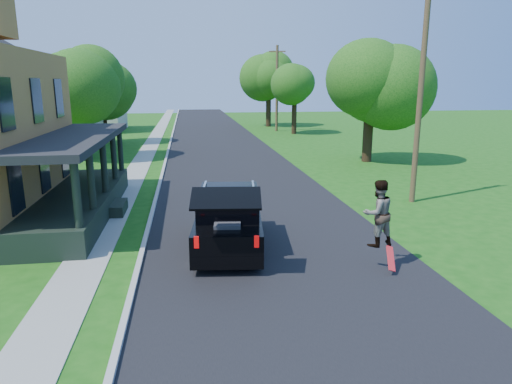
{
  "coord_description": "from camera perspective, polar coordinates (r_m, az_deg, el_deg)",
  "views": [
    {
      "loc": [
        -2.58,
        -11.99,
        5.01
      ],
      "look_at": [
        -0.32,
        3.0,
        1.4
      ],
      "focal_mm": 32.0,
      "sensor_mm": 36.0,
      "label": 1
    }
  ],
  "objects": [
    {
      "name": "neighbor_house_mid",
      "position": [
        37.62,
        -25.94,
        10.84
      ],
      "size": [
        12.78,
        12.78,
        8.3
      ],
      "color": "beige",
      "rests_on": "ground"
    },
    {
      "name": "tree_right_mid",
      "position": [
        46.9,
        4.82,
        13.38
      ],
      "size": [
        4.93,
        4.72,
        7.47
      ],
      "rotation": [
        0.0,
        0.0,
        0.07
      ],
      "color": "black",
      "rests_on": "ground"
    },
    {
      "name": "neighbor_house_far",
      "position": [
        53.13,
        -20.89,
        11.67
      ],
      "size": [
        12.78,
        12.78,
        8.3
      ],
      "color": "beige",
      "rests_on": "ground"
    },
    {
      "name": "front_walk",
      "position": [
        19.91,
        -28.61,
        -2.85
      ],
      "size": [
        6.5,
        1.2,
        0.03
      ],
      "primitive_type": "cube",
      "color": "#989890",
      "rests_on": "ground"
    },
    {
      "name": "tree_right_near",
      "position": [
        30.66,
        14.08,
        13.8
      ],
      "size": [
        7.02,
        6.62,
        8.42
      ],
      "rotation": [
        0.0,
        0.0,
        0.3
      ],
      "color": "black",
      "rests_on": "ground"
    },
    {
      "name": "tree_right_far",
      "position": [
        55.05,
        1.56,
        14.5
      ],
      "size": [
        6.98,
        7.19,
        9.1
      ],
      "rotation": [
        0.0,
        0.0,
        -0.37
      ],
      "color": "black",
      "rests_on": "ground"
    },
    {
      "name": "skateboarder",
      "position": [
        12.89,
        14.99,
        -2.58
      ],
      "size": [
        1.04,
        0.89,
        1.86
      ],
      "rotation": [
        0.0,
        0.0,
        3.37
      ],
      "color": "black",
      "rests_on": "ground"
    },
    {
      "name": "tree_left_far",
      "position": [
        41.66,
        -18.83,
        12.72
      ],
      "size": [
        5.25,
        5.14,
        7.85
      ],
      "rotation": [
        0.0,
        0.0,
        -0.0
      ],
      "color": "black",
      "rests_on": "ground"
    },
    {
      "name": "utility_pole_near",
      "position": [
        20.38,
        19.93,
        12.12
      ],
      "size": [
        1.46,
        0.36,
        9.39
      ],
      "rotation": [
        0.0,
        0.0,
        0.17
      ],
      "color": "#503725",
      "rests_on": "ground"
    },
    {
      "name": "ground",
      "position": [
        13.25,
        3.34,
        -8.84
      ],
      "size": [
        140.0,
        140.0,
        0.0
      ],
      "primitive_type": "plane",
      "color": "#175010",
      "rests_on": "ground"
    },
    {
      "name": "sidewalk",
      "position": [
        32.52,
        -13.84,
        4.16
      ],
      "size": [
        1.3,
        120.0,
        0.03
      ],
      "primitive_type": "cube",
      "color": "#989890",
      "rests_on": "ground"
    },
    {
      "name": "utility_pole_far",
      "position": [
        49.59,
        2.63,
        12.93
      ],
      "size": [
        1.69,
        0.64,
        8.91
      ],
      "rotation": [
        0.0,
        0.0,
        -0.3
      ],
      "color": "#503725",
      "rests_on": "ground"
    },
    {
      "name": "skateboard",
      "position": [
        12.99,
        16.48,
        -8.05
      ],
      "size": [
        0.35,
        0.6,
        0.56
      ],
      "rotation": [
        0.0,
        0.0,
        0.03
      ],
      "color": "red",
      "rests_on": "ground"
    },
    {
      "name": "black_suv",
      "position": [
        14.15,
        -3.43,
        -3.49
      ],
      "size": [
        2.47,
        5.25,
        2.36
      ],
      "rotation": [
        0.0,
        0.0,
        -0.11
      ],
      "color": "black",
      "rests_on": "ground"
    },
    {
      "name": "street",
      "position": [
        32.48,
        -3.93,
        4.5
      ],
      "size": [
        8.0,
        120.0,
        0.02
      ],
      "primitive_type": "cube",
      "color": "black",
      "rests_on": "ground"
    },
    {
      "name": "curb",
      "position": [
        32.41,
        -11.1,
        4.26
      ],
      "size": [
        0.15,
        120.0,
        0.12
      ],
      "primitive_type": "cube",
      "color": "#AAAAA4",
      "rests_on": "ground"
    },
    {
      "name": "tree_left_mid",
      "position": [
        32.64,
        -21.2,
        12.69
      ],
      "size": [
        5.83,
        5.99,
        7.72
      ],
      "rotation": [
        0.0,
        0.0,
        -0.3
      ],
      "color": "black",
      "rests_on": "ground"
    }
  ]
}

